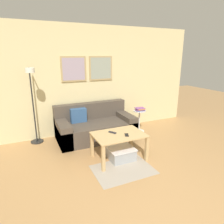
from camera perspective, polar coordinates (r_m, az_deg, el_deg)
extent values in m
plane|color=tan|center=(2.82, 18.32, -27.02)|extent=(16.00, 16.00, 0.00)
cube|color=beige|center=(4.91, -6.34, 8.88)|extent=(5.60, 0.06, 2.55)
cube|color=tan|center=(4.73, -10.92, 11.96)|extent=(0.58, 0.02, 0.57)
cube|color=#A393A8|center=(4.72, -10.89, 11.95)|extent=(0.51, 0.01, 0.50)
cube|color=tan|center=(4.93, -3.22, 12.38)|extent=(0.58, 0.02, 0.57)
cube|color=#939E8E|center=(4.92, -3.18, 12.37)|extent=(0.51, 0.01, 0.50)
cube|color=#A39989|center=(3.54, 3.21, -16.07)|extent=(1.00, 0.71, 0.01)
cube|color=#4C4238|center=(4.68, -4.64, -5.17)|extent=(1.75, 0.90, 0.39)
cube|color=#4C4238|center=(4.87, -6.14, 0.46)|extent=(1.75, 0.20, 0.39)
cube|color=#4C4238|center=(4.48, -13.83, -5.78)|extent=(0.24, 0.90, 0.51)
cube|color=#4C4238|center=(4.94, 3.62, -3.20)|extent=(0.24, 0.90, 0.51)
cube|color=#335684|center=(4.63, -9.58, -0.97)|extent=(0.36, 0.14, 0.32)
cube|color=tan|center=(3.67, 1.98, -6.43)|extent=(0.93, 0.65, 0.02)
cube|color=tan|center=(3.39, -2.51, -13.13)|extent=(0.06, 0.06, 0.47)
cube|color=tan|center=(3.75, 9.90, -10.30)|extent=(0.06, 0.06, 0.47)
cube|color=tan|center=(3.86, -5.75, -9.28)|extent=(0.06, 0.06, 0.47)
cube|color=tan|center=(4.19, 5.48, -7.19)|extent=(0.06, 0.06, 0.47)
cube|color=#9EA3A8|center=(3.82, 2.54, -11.81)|extent=(0.45, 0.41, 0.20)
cube|color=silver|center=(3.76, 2.56, -10.30)|extent=(0.47, 0.44, 0.02)
cylinder|color=black|center=(4.83, -20.57, -7.86)|extent=(0.28, 0.28, 0.02)
cylinder|color=black|center=(4.57, -21.58, 1.55)|extent=(0.03, 0.03, 1.61)
cylinder|color=black|center=(4.29, -22.57, 11.53)|extent=(0.02, 0.32, 0.02)
cylinder|color=white|center=(4.13, -22.41, 10.99)|extent=(0.17, 0.17, 0.09)
cylinder|color=silver|center=(5.16, 7.68, -5.37)|extent=(0.27, 0.27, 0.01)
cylinder|color=silver|center=(5.07, 7.79, -2.58)|extent=(0.04, 0.04, 0.52)
cylinder|color=silver|center=(4.99, 7.91, 0.33)|extent=(0.32, 0.32, 0.02)
cube|color=#335199|center=(4.98, 8.06, 0.46)|extent=(0.22, 0.13, 0.01)
cube|color=#8C4C93|center=(4.97, 7.99, 0.63)|extent=(0.23, 0.15, 0.02)
cube|color=#D18438|center=(4.97, 8.09, 0.87)|extent=(0.18, 0.17, 0.02)
cube|color=#8C4C93|center=(4.97, 7.96, 1.11)|extent=(0.25, 0.21, 0.01)
cube|color=#232328|center=(3.71, 0.13, -5.85)|extent=(0.12, 0.15, 0.02)
cube|color=black|center=(3.62, 4.21, -6.55)|extent=(0.11, 0.15, 0.01)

